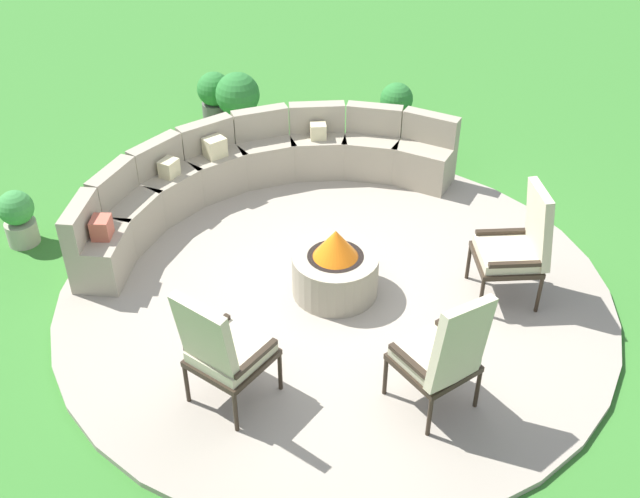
# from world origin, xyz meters

# --- Properties ---
(ground_plane) EXTENTS (24.00, 24.00, 0.00)m
(ground_plane) POSITION_xyz_m (0.00, 0.00, 0.00)
(ground_plane) COLOR #387A2D
(patio_circle) EXTENTS (5.21, 5.21, 0.06)m
(patio_circle) POSITION_xyz_m (0.00, 0.00, 0.03)
(patio_circle) COLOR #9E9384
(patio_circle) RESTS_ON ground_plane
(fire_pit) EXTENTS (0.81, 0.81, 0.69)m
(fire_pit) POSITION_xyz_m (0.00, 0.00, 0.33)
(fire_pit) COLOR #9E937F
(fire_pit) RESTS_ON patio_circle
(curved_stone_bench) EXTENTS (4.22, 2.19, 0.80)m
(curved_stone_bench) POSITION_xyz_m (0.53, 1.75, 0.38)
(curved_stone_bench) COLOR #9E937F
(curved_stone_bench) RESTS_ON patio_circle
(lounge_chair_front_left) EXTENTS (0.70, 0.63, 1.15)m
(lounge_chair_front_left) POSITION_xyz_m (-1.61, -0.36, 0.64)
(lounge_chair_front_left) COLOR #2D2319
(lounge_chair_front_left) RESTS_ON patio_circle
(lounge_chair_front_right) EXTENTS (0.64, 0.65, 1.16)m
(lounge_chair_front_right) POSITION_xyz_m (-0.47, -1.58, 0.64)
(lounge_chair_front_right) COLOR #2D2319
(lounge_chair_front_right) RESTS_ON patio_circle
(lounge_chair_back_left) EXTENTS (0.79, 0.82, 1.15)m
(lounge_chair_back_left) POSITION_xyz_m (1.14, -1.20, 0.63)
(lounge_chair_back_left) COLOR #2D2319
(lounge_chair_back_left) RESTS_ON patio_circle
(potted_plant_0) EXTENTS (0.36, 0.36, 0.61)m
(potted_plant_0) POSITION_xyz_m (-1.64, 2.91, 0.33)
(potted_plant_0) COLOR #A89E8E
(potted_plant_0) RESTS_ON ground_plane
(potted_plant_2) EXTENTS (0.56, 0.56, 0.80)m
(potted_plant_2) POSITION_xyz_m (1.55, 3.21, 0.45)
(potted_plant_2) COLOR #605B56
(potted_plant_2) RESTS_ON ground_plane
(potted_plant_3) EXTENTS (0.45, 0.45, 0.68)m
(potted_plant_3) POSITION_xyz_m (1.54, 3.67, 0.37)
(potted_plant_3) COLOR #605B56
(potted_plant_3) RESTS_ON ground_plane
(potted_plant_5) EXTENTS (0.42, 0.42, 0.66)m
(potted_plant_5) POSITION_xyz_m (2.97, 1.78, 0.36)
(potted_plant_5) COLOR #A89E8E
(potted_plant_5) RESTS_ON ground_plane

